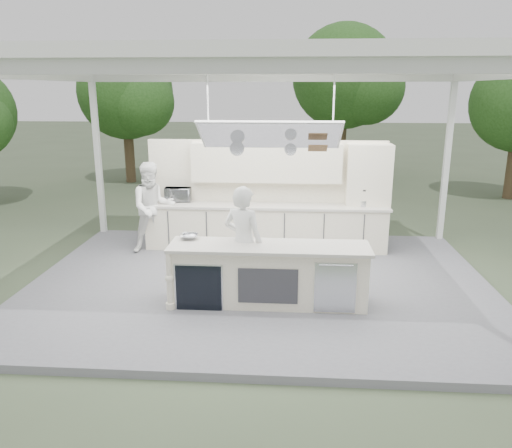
# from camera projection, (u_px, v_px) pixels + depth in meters

# --- Properties ---
(ground) EXTENTS (90.00, 90.00, 0.00)m
(ground) POSITION_uv_depth(u_px,v_px,m) (260.00, 287.00, 8.83)
(ground) COLOR #435037
(ground) RESTS_ON ground
(stage_deck) EXTENTS (8.00, 6.00, 0.12)m
(stage_deck) POSITION_uv_depth(u_px,v_px,m) (260.00, 284.00, 8.82)
(stage_deck) COLOR slate
(stage_deck) RESTS_ON ground
(tent) EXTENTS (8.20, 6.20, 3.86)m
(tent) POSITION_uv_depth(u_px,v_px,m) (260.00, 68.00, 7.85)
(tent) COLOR white
(tent) RESTS_ON ground
(demo_island) EXTENTS (3.10, 0.79, 0.95)m
(demo_island) POSITION_uv_depth(u_px,v_px,m) (268.00, 274.00, 7.79)
(demo_island) COLOR white
(demo_island) RESTS_ON stage_deck
(back_counter) EXTENTS (5.08, 0.72, 0.95)m
(back_counter) POSITION_uv_depth(u_px,v_px,m) (266.00, 226.00, 10.50)
(back_counter) COLOR white
(back_counter) RESTS_ON stage_deck
(back_wall_unit) EXTENTS (5.05, 0.48, 2.25)m
(back_wall_unit) POSITION_uv_depth(u_px,v_px,m) (288.00, 179.00, 10.42)
(back_wall_unit) COLOR white
(back_wall_unit) RESTS_ON stage_deck
(tree_cluster) EXTENTS (19.55, 9.40, 5.85)m
(tree_cluster) POSITION_uv_depth(u_px,v_px,m) (273.00, 92.00, 17.39)
(tree_cluster) COLOR #4E3D27
(tree_cluster) RESTS_ON ground
(head_chef) EXTENTS (0.79, 0.67, 1.83)m
(head_chef) POSITION_uv_depth(u_px,v_px,m) (243.00, 243.00, 7.90)
(head_chef) COLOR silver
(head_chef) RESTS_ON stage_deck
(sous_chef) EXTENTS (1.11, 1.01, 1.86)m
(sous_chef) POSITION_uv_depth(u_px,v_px,m) (153.00, 207.00, 10.20)
(sous_chef) COLOR white
(sous_chef) RESTS_ON stage_deck
(toaster_oven) EXTENTS (0.58, 0.42, 0.30)m
(toaster_oven) POSITION_uv_depth(u_px,v_px,m) (178.00, 194.00, 10.64)
(toaster_oven) COLOR #B5B8BC
(toaster_oven) RESTS_ON back_counter
(bowl_large) EXTENTS (0.31, 0.31, 0.07)m
(bowl_large) POSITION_uv_depth(u_px,v_px,m) (189.00, 237.00, 7.99)
(bowl_large) COLOR silver
(bowl_large) RESTS_ON demo_island
(bowl_small) EXTENTS (0.27, 0.27, 0.08)m
(bowl_small) POSITION_uv_depth(u_px,v_px,m) (190.00, 236.00, 7.99)
(bowl_small) COLOR silver
(bowl_small) RESTS_ON demo_island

